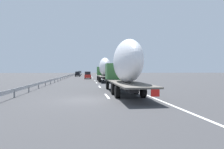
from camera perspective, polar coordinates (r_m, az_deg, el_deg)
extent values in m
plane|color=#38383A|center=(54.99, -7.45, -1.17)|extent=(260.00, 260.00, 0.00)
cube|color=white|center=(17.18, -1.49, -6.35)|extent=(3.20, 0.20, 0.01)
cube|color=white|center=(27.05, -3.67, -3.59)|extent=(3.20, 0.20, 0.01)
cube|color=white|center=(35.64, -4.58, -2.44)|extent=(3.20, 0.20, 0.01)
cube|color=white|center=(42.31, -5.03, -1.87)|extent=(3.20, 0.20, 0.01)
cube|color=white|center=(58.00, -5.67, -1.04)|extent=(3.20, 0.20, 0.01)
cube|color=white|center=(67.26, -5.91, -0.73)|extent=(3.20, 0.20, 0.01)
cube|color=white|center=(77.24, -6.11, -0.49)|extent=(3.20, 0.20, 0.01)
cube|color=white|center=(86.12, -6.24, -0.31)|extent=(3.20, 0.20, 0.01)
cube|color=white|center=(87.62, -6.26, -0.29)|extent=(3.20, 0.20, 0.01)
cube|color=white|center=(99.34, -6.40, -0.11)|extent=(3.20, 0.20, 0.01)
cube|color=white|center=(60.23, -2.21, -0.95)|extent=(110.00, 0.20, 0.01)
cube|color=#387038|center=(44.51, -2.83, 1.05)|extent=(2.40, 2.50, 1.90)
cube|color=black|center=(45.61, -2.94, 1.68)|extent=(0.08, 2.12, 0.80)
cube|color=#262628|center=(41.37, -2.48, -1.01)|extent=(11.72, 0.70, 0.24)
cube|color=#59544C|center=(38.18, -2.07, -0.49)|extent=(10.34, 2.50, 0.12)
ellipsoid|color=white|center=(38.60, -2.13, 2.28)|extent=(7.01, 2.20, 3.59)
cube|color=red|center=(33.16, -0.05, -1.15)|extent=(0.04, 0.56, 0.56)
cylinder|color=black|center=(44.47, -4.24, -1.05)|extent=(1.04, 0.30, 1.04)
cylinder|color=black|center=(44.65, -1.42, -1.04)|extent=(1.04, 0.30, 1.04)
cylinder|color=black|center=(39.32, -3.82, -1.34)|extent=(1.04, 0.35, 1.04)
cylinder|color=black|center=(39.51, -0.64, -1.33)|extent=(1.04, 0.35, 1.04)
cylinder|color=black|center=(36.92, -3.59, -1.51)|extent=(1.04, 0.35, 1.04)
cylinder|color=black|center=(37.14, -0.20, -1.49)|extent=(1.04, 0.35, 1.04)
cube|color=#387038|center=(23.49, 1.30, 0.93)|extent=(2.40, 2.50, 1.90)
cube|color=black|center=(24.58, 0.91, 2.10)|extent=(0.08, 2.12, 0.80)
cube|color=#262628|center=(20.39, 2.66, -3.28)|extent=(11.79, 0.70, 0.24)
cube|color=#59544C|center=(17.22, 4.53, -2.54)|extent=(10.42, 2.50, 0.12)
ellipsoid|color=white|center=(17.44, 4.38, 3.93)|extent=(7.79, 2.20, 3.78)
cube|color=red|center=(12.46, 12.61, -5.10)|extent=(0.04, 0.56, 0.56)
cylinder|color=black|center=(23.41, -1.37, -3.07)|extent=(1.04, 0.30, 1.04)
cylinder|color=black|center=(23.74, 3.92, -3.01)|extent=(1.04, 0.30, 1.04)
cylinder|color=black|center=(18.26, 0.36, -4.27)|extent=(1.04, 0.35, 1.04)
cylinder|color=black|center=(18.68, 7.07, -4.16)|extent=(1.04, 0.35, 1.04)
cylinder|color=black|center=(15.90, 1.53, -5.09)|extent=(1.04, 0.35, 1.04)
cylinder|color=black|center=(16.38, 9.18, -4.92)|extent=(1.04, 0.35, 1.04)
cube|color=#ADB2B7|center=(86.65, -9.74, 0.17)|extent=(4.68, 1.77, 0.84)
cube|color=black|center=(86.28, -9.75, 0.67)|extent=(2.57, 1.56, 0.66)
cylinder|color=black|center=(88.14, -10.21, -0.08)|extent=(0.64, 0.22, 0.64)
cylinder|color=black|center=(88.08, -9.19, -0.08)|extent=(0.64, 0.22, 0.64)
cylinder|color=black|center=(85.24, -10.30, -0.13)|extent=(0.64, 0.22, 0.64)
cylinder|color=black|center=(85.18, -9.25, -0.13)|extent=(0.64, 0.22, 0.64)
cube|color=black|center=(73.63, -10.09, -0.01)|extent=(4.49, 1.80, 0.84)
cube|color=black|center=(73.29, -10.10, 0.59)|extent=(2.47, 1.59, 0.71)
cylinder|color=black|center=(75.07, -10.65, -0.31)|extent=(0.64, 0.22, 0.64)
cylinder|color=black|center=(75.00, -9.43, -0.30)|extent=(0.64, 0.22, 0.64)
cylinder|color=black|center=(72.30, -10.77, -0.36)|extent=(0.64, 0.22, 0.64)
cylinder|color=black|center=(72.22, -9.50, -0.36)|extent=(0.64, 0.22, 0.64)
cube|color=white|center=(100.69, -9.49, 0.31)|extent=(4.47, 1.77, 0.84)
cube|color=black|center=(100.34, -9.49, 0.78)|extent=(2.46, 1.56, 0.82)
cylinder|color=black|center=(102.11, -9.90, 0.09)|extent=(0.64, 0.22, 0.64)
cylinder|color=black|center=(102.05, -9.01, 0.09)|extent=(0.64, 0.22, 0.64)
cylinder|color=black|center=(99.34, -9.97, 0.06)|extent=(0.64, 0.22, 0.64)
cylinder|color=black|center=(99.28, -9.06, 0.06)|extent=(0.64, 0.22, 0.64)
cube|color=red|center=(52.87, -7.18, -0.46)|extent=(4.74, 1.70, 0.84)
cube|color=black|center=(52.49, -7.19, 0.43)|extent=(2.61, 1.50, 0.81)
cylinder|color=black|center=(54.35, -7.98, -0.86)|extent=(0.64, 0.22, 0.64)
cylinder|color=black|center=(54.36, -6.40, -0.86)|extent=(0.64, 0.22, 0.64)
cylinder|color=black|center=(51.41, -8.01, -0.98)|extent=(0.64, 0.22, 0.64)
cylinder|color=black|center=(51.42, -6.34, -0.97)|extent=(0.64, 0.22, 0.64)
cylinder|color=gray|center=(61.36, -1.18, 0.21)|extent=(0.10, 0.10, 2.41)
cube|color=#2D569E|center=(61.35, -1.18, 1.66)|extent=(0.06, 0.90, 0.70)
cylinder|color=#472D19|center=(58.97, 4.43, -0.34)|extent=(0.25, 0.25, 1.37)
cone|color=#286B2D|center=(58.98, 4.43, 2.95)|extent=(2.48, 2.48, 5.39)
cylinder|color=#472D19|center=(60.56, 2.63, -0.01)|extent=(0.24, 0.24, 1.98)
cone|color=#1E5B23|center=(60.59, 2.64, 3.33)|extent=(3.59, 3.59, 5.09)
cylinder|color=#472D19|center=(96.80, -0.22, 0.26)|extent=(0.35, 0.35, 1.37)
cone|color=#286B2D|center=(96.79, -0.22, 1.81)|extent=(3.11, 3.11, 3.85)
cube|color=#9EA0A5|center=(58.28, -13.36, -0.47)|extent=(94.00, 0.06, 0.32)
cube|color=slate|center=(18.22, -26.85, -5.11)|extent=(0.10, 0.10, 0.60)
cube|color=slate|center=(22.09, -23.31, -3.99)|extent=(0.10, 0.10, 0.60)
cube|color=slate|center=(26.04, -20.85, -3.20)|extent=(0.10, 0.10, 0.60)
cube|color=slate|center=(30.02, -19.03, -2.61)|extent=(0.10, 0.10, 0.60)
cube|color=slate|center=(34.02, -17.64, -2.16)|extent=(0.10, 0.10, 0.60)
cube|color=slate|center=(38.04, -16.55, -1.81)|extent=(0.10, 0.10, 0.60)
cube|color=slate|center=(42.08, -15.67, -1.52)|extent=(0.10, 0.10, 0.60)
cube|color=slate|center=(46.12, -14.94, -1.28)|extent=(0.10, 0.10, 0.60)
cube|color=slate|center=(50.17, -14.33, -1.08)|extent=(0.10, 0.10, 0.60)
cube|color=slate|center=(54.23, -13.81, -0.91)|extent=(0.10, 0.10, 0.60)
cube|color=slate|center=(58.29, -13.36, -0.76)|extent=(0.10, 0.10, 0.60)
cube|color=slate|center=(62.36, -12.97, -0.64)|extent=(0.10, 0.10, 0.60)
cube|color=slate|center=(66.42, -12.63, -0.52)|extent=(0.10, 0.10, 0.60)
cube|color=slate|center=(70.49, -12.33, -0.43)|extent=(0.10, 0.10, 0.60)
cube|color=slate|center=(74.56, -12.06, -0.34)|extent=(0.10, 0.10, 0.60)
cube|color=slate|center=(78.64, -11.82, -0.26)|extent=(0.10, 0.10, 0.60)
cube|color=slate|center=(82.71, -11.60, -0.19)|extent=(0.10, 0.10, 0.60)
cube|color=slate|center=(86.79, -11.40, -0.12)|extent=(0.10, 0.10, 0.60)
cube|color=slate|center=(90.86, -11.23, -0.06)|extent=(0.10, 0.10, 0.60)
cube|color=slate|center=(94.94, -11.06, -0.01)|extent=(0.10, 0.10, 0.60)
cube|color=slate|center=(99.02, -10.91, 0.04)|extent=(0.10, 0.10, 0.60)
cube|color=slate|center=(103.10, -10.77, 0.08)|extent=(0.10, 0.10, 0.60)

